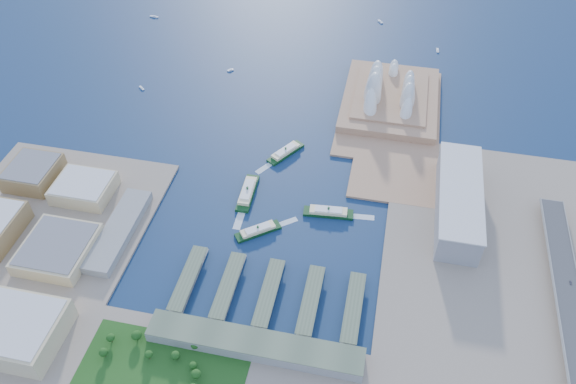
% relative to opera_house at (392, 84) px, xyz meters
% --- Properties ---
extents(ground, '(3000.00, 3000.00, 0.00)m').
position_rel_opera_house_xyz_m(ground, '(-105.00, -280.00, -32.00)').
color(ground, '#0E2144').
rests_on(ground, ground).
extents(west_land, '(220.00, 390.00, 3.00)m').
position_rel_opera_house_xyz_m(west_land, '(-355.00, -385.00, -30.50)').
color(west_land, gray).
rests_on(west_land, ground).
extents(east_land, '(240.00, 500.00, 3.00)m').
position_rel_opera_house_xyz_m(east_land, '(135.00, -330.00, -30.50)').
color(east_land, gray).
rests_on(east_land, ground).
extents(peninsula, '(135.00, 220.00, 3.00)m').
position_rel_opera_house_xyz_m(peninsula, '(2.50, -20.00, -30.50)').
color(peninsula, tan).
rests_on(peninsula, ground).
extents(opera_house, '(134.00, 180.00, 58.00)m').
position_rel_opera_house_xyz_m(opera_house, '(0.00, 0.00, 0.00)').
color(opera_house, white).
rests_on(opera_house, peninsula).
extents(toaster_building, '(45.00, 155.00, 35.00)m').
position_rel_opera_house_xyz_m(toaster_building, '(90.00, -200.00, -11.50)').
color(toaster_building, gray).
rests_on(toaster_building, east_land).
extents(expressway, '(26.00, 340.00, 11.85)m').
position_rel_opera_house_xyz_m(expressway, '(195.00, -340.00, -23.07)').
color(expressway, gray).
rests_on(expressway, east_land).
extents(west_buildings, '(200.00, 280.00, 27.00)m').
position_rel_opera_house_xyz_m(west_buildings, '(-355.00, -350.00, -15.50)').
color(west_buildings, olive).
rests_on(west_buildings, west_land).
extents(ferry_wharves, '(184.00, 90.00, 9.30)m').
position_rel_opera_house_xyz_m(ferry_wharves, '(-91.00, -355.00, -27.35)').
color(ferry_wharves, '#536149').
rests_on(ferry_wharves, ground).
extents(terminal_building, '(200.00, 28.00, 12.00)m').
position_rel_opera_house_xyz_m(terminal_building, '(-90.00, -415.00, -23.00)').
color(terminal_building, gray).
rests_on(terminal_building, south_land).
extents(park, '(150.00, 110.00, 16.00)m').
position_rel_opera_house_xyz_m(park, '(-165.00, -470.00, -21.00)').
color(park, '#194714').
rests_on(park, south_land).
extents(ferry_a, '(17.45, 61.77, 11.60)m').
position_rel_opera_house_xyz_m(ferry_a, '(-149.35, -218.50, -26.20)').
color(ferry_a, '#0E3916').
rests_on(ferry_a, ground).
extents(ferry_b, '(41.23, 53.76, 10.37)m').
position_rel_opera_house_xyz_m(ferry_b, '(-120.88, -137.40, -26.81)').
color(ferry_b, '#0E3916').
rests_on(ferry_b, ground).
extents(ferry_c, '(49.11, 41.73, 9.77)m').
position_rel_opera_house_xyz_m(ferry_c, '(-122.71, -274.11, -27.11)').
color(ferry_c, '#0E3916').
rests_on(ferry_c, ground).
extents(ferry_d, '(57.69, 19.27, 10.71)m').
position_rel_opera_house_xyz_m(ferry_d, '(-51.12, -230.46, -26.64)').
color(ferry_d, '#0E3916').
rests_on(ferry_d, ground).
extents(boat_a, '(11.04, 9.99, 2.30)m').
position_rel_opera_house_xyz_m(boat_a, '(-357.89, -37.26, -30.85)').
color(boat_a, white).
rests_on(boat_a, ground).
extents(boat_b, '(9.50, 8.89, 2.61)m').
position_rel_opera_house_xyz_m(boat_b, '(-244.21, 36.19, -30.70)').
color(boat_b, white).
rests_on(boat_b, ground).
extents(boat_c, '(4.59, 12.49, 2.75)m').
position_rel_opera_house_xyz_m(boat_c, '(63.56, 160.59, -30.62)').
color(boat_c, white).
rests_on(boat_c, ground).
extents(boat_d, '(16.18, 5.36, 2.68)m').
position_rel_opera_house_xyz_m(boat_d, '(-422.30, 173.72, -30.66)').
color(boat_d, white).
rests_on(boat_d, ground).
extents(boat_e, '(10.19, 11.28, 2.84)m').
position_rel_opera_house_xyz_m(boat_e, '(-35.09, 237.17, -30.58)').
color(boat_e, white).
rests_on(boat_e, ground).
extents(car_c, '(1.69, 4.17, 1.21)m').
position_rel_opera_house_xyz_m(car_c, '(199.00, -287.72, -16.55)').
color(car_c, slate).
rests_on(car_c, expressway).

